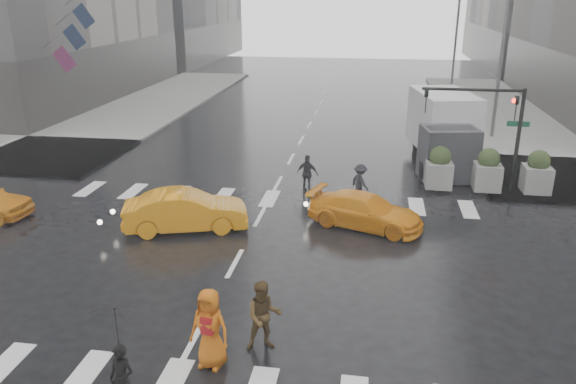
% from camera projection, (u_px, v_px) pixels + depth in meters
% --- Properties ---
extents(ground, '(120.00, 120.00, 0.00)m').
position_uv_depth(ground, '(235.00, 263.00, 17.76)').
color(ground, black).
rests_on(ground, ground).
extents(sidewalk_nw, '(35.00, 35.00, 0.15)m').
position_uv_depth(sidewalk_nw, '(10.00, 122.00, 36.85)').
color(sidewalk_nw, gray).
rests_on(sidewalk_nw, ground).
extents(road_markings, '(18.00, 48.00, 0.01)m').
position_uv_depth(road_markings, '(235.00, 263.00, 17.76)').
color(road_markings, silver).
rests_on(road_markings, ground).
extents(traffic_signal_pole, '(4.45, 0.42, 4.50)m').
position_uv_depth(traffic_signal_pole, '(495.00, 119.00, 22.83)').
color(traffic_signal_pole, black).
rests_on(traffic_signal_pole, ground).
extents(street_lamp_near, '(2.15, 0.22, 9.00)m').
position_uv_depth(street_lamp_near, '(500.00, 52.00, 31.29)').
color(street_lamp_near, '#59595B').
rests_on(street_lamp_near, ground).
extents(street_lamp_far, '(2.15, 0.22, 9.00)m').
position_uv_depth(street_lamp_far, '(455.00, 30.00, 49.90)').
color(street_lamp_far, '#59595B').
rests_on(street_lamp_far, ground).
extents(planter_west, '(1.10, 1.10, 1.80)m').
position_uv_depth(planter_west, '(439.00, 168.00, 24.05)').
color(planter_west, gray).
rests_on(planter_west, ground).
extents(planter_mid, '(1.10, 1.10, 1.80)m').
position_uv_depth(planter_mid, '(488.00, 170.00, 23.76)').
color(planter_mid, gray).
rests_on(planter_mid, ground).
extents(planter_east, '(1.10, 1.10, 1.80)m').
position_uv_depth(planter_east, '(537.00, 173.00, 23.47)').
color(planter_east, gray).
rests_on(planter_east, ground).
extents(flag_cluster, '(2.87, 3.06, 4.69)m').
position_uv_depth(flag_cluster, '(70.00, 34.00, 35.28)').
color(flag_cluster, '#59595B').
rests_on(flag_cluster, ground).
extents(pedestrian_black, '(1.13, 1.14, 2.43)m').
position_uv_depth(pedestrian_black, '(118.00, 341.00, 10.97)').
color(pedestrian_black, black).
rests_on(pedestrian_black, ground).
extents(pedestrian_brown, '(1.02, 0.90, 1.77)m').
position_uv_depth(pedestrian_brown, '(264.00, 316.00, 13.23)').
color(pedestrian_brown, '#473419').
rests_on(pedestrian_brown, ground).
extents(pedestrian_orange, '(1.04, 0.79, 1.93)m').
position_uv_depth(pedestrian_orange, '(210.00, 328.00, 12.60)').
color(pedestrian_orange, '#C25B0D').
rests_on(pedestrian_orange, ground).
extents(pedestrian_far_a, '(1.05, 0.76, 1.62)m').
position_uv_depth(pedestrian_far_a, '(307.00, 174.00, 23.91)').
color(pedestrian_far_a, black).
rests_on(pedestrian_far_a, ground).
extents(pedestrian_far_b, '(1.06, 1.11, 1.54)m').
position_uv_depth(pedestrian_far_b, '(360.00, 182.00, 22.92)').
color(pedestrian_far_b, black).
rests_on(pedestrian_far_b, ground).
extents(taxi_mid, '(4.63, 2.73, 1.44)m').
position_uv_depth(taxi_mid, '(186.00, 211.00, 20.06)').
color(taxi_mid, orange).
rests_on(taxi_mid, ground).
extents(taxi_rear, '(4.07, 2.82, 1.22)m').
position_uv_depth(taxi_rear, '(366.00, 211.00, 20.36)').
color(taxi_rear, orange).
rests_on(taxi_rear, ground).
extents(box_truck, '(2.46, 6.56, 3.48)m').
position_uv_depth(box_truck, '(444.00, 129.00, 27.16)').
color(box_truck, silver).
rests_on(box_truck, ground).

